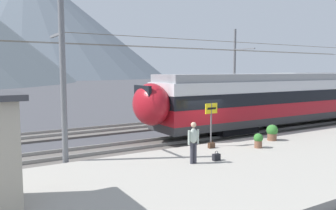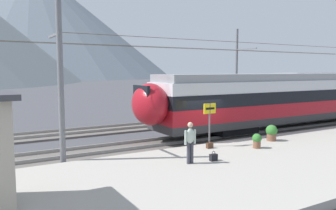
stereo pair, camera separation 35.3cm
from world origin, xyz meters
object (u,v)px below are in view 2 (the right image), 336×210
object	(u,v)px
catenary_mast_far_side	(238,70)
potted_plant_by_shelter	(257,140)
catenary_mast_west	(60,77)
train_near_platform	(309,96)
platform_sign	(210,115)
passenger_walking	(190,140)
potted_plant_platform_edge	(272,132)
handbag_near_sign	(210,145)
handbag_beside_passenger	(213,157)

from	to	relation	value
catenary_mast_far_side	potted_plant_by_shelter	xyz separation A→B (m)	(-9.46, -12.04, -3.38)
catenary_mast_west	potted_plant_by_shelter	distance (m)	9.51
train_near_platform	catenary_mast_west	distance (m)	18.06
platform_sign	passenger_walking	size ratio (longest dim) A/B	1.26
catenary_mast_far_side	potted_plant_platform_edge	xyz separation A→B (m)	(-7.52, -11.17, -3.31)
catenary_mast_far_side	potted_plant_by_shelter	distance (m)	15.68
potted_plant_by_shelter	train_near_platform	bearing A→B (deg)	24.40
potted_plant_platform_edge	passenger_walking	bearing A→B (deg)	-166.42
passenger_walking	train_near_platform	bearing A→B (deg)	19.62
potted_plant_by_shelter	handbag_near_sign	bearing A→B (deg)	150.21
train_near_platform	potted_plant_by_shelter	distance (m)	10.31
platform_sign	handbag_beside_passenger	size ratio (longest dim) A/B	5.21
handbag_beside_passenger	handbag_near_sign	distance (m)	2.28
platform_sign	handbag_near_sign	world-z (taller)	platform_sign
train_near_platform	potted_plant_platform_edge	distance (m)	8.20
train_near_platform	passenger_walking	bearing A→B (deg)	-160.38
passenger_walking	handbag_near_sign	distance (m)	3.04
train_near_platform	passenger_walking	size ratio (longest dim) A/B	16.19
platform_sign	potted_plant_platform_edge	xyz separation A→B (m)	(3.69, -0.60, -1.10)
catenary_mast_west	platform_sign	size ratio (longest dim) A/B	19.46
passenger_walking	potted_plant_platform_edge	distance (m)	6.45
potted_plant_by_shelter	catenary_mast_west	bearing A→B (deg)	163.37
train_near_platform	catenary_mast_far_side	distance (m)	8.05
passenger_walking	handbag_beside_passenger	distance (m)	1.35
potted_plant_platform_edge	handbag_beside_passenger	bearing A→B (deg)	-162.31
catenary_mast_far_side	passenger_walking	world-z (taller)	catenary_mast_far_side
train_near_platform	handbag_near_sign	distance (m)	11.81
catenary_mast_west	handbag_beside_passenger	bearing A→B (deg)	-31.84
catenary_mast_far_side	potted_plant_platform_edge	size ratio (longest dim) A/B	48.68
passenger_walking	potted_plant_by_shelter	xyz separation A→B (m)	(4.31, 0.63, -0.54)
train_near_platform	passenger_walking	distance (m)	14.47
train_near_platform	handbag_near_sign	bearing A→B (deg)	-164.71
catenary_mast_far_side	potted_plant_by_shelter	bearing A→B (deg)	-128.14
train_near_platform	catenary_mast_far_side	size ratio (longest dim) A/B	0.66
catenary_mast_far_side	handbag_near_sign	world-z (taller)	catenary_mast_far_side
catenary_mast_west	potted_plant_by_shelter	xyz separation A→B (m)	(8.63, -2.58, -3.05)
catenary_mast_west	handbag_beside_passenger	world-z (taller)	catenary_mast_west
train_near_platform	catenary_mast_far_side	bearing A→B (deg)	88.78
catenary_mast_far_side	platform_sign	bearing A→B (deg)	-136.67
handbag_beside_passenger	potted_plant_by_shelter	world-z (taller)	potted_plant_by_shelter
handbag_beside_passenger	handbag_near_sign	world-z (taller)	handbag_beside_passenger
train_near_platform	potted_plant_by_shelter	bearing A→B (deg)	-155.60
platform_sign	handbag_near_sign	size ratio (longest dim) A/B	5.50
train_near_platform	platform_sign	bearing A→B (deg)	-166.06
passenger_walking	handbag_beside_passenger	bearing A→B (deg)	-7.36
passenger_walking	handbag_near_sign	size ratio (longest dim) A/B	4.36
catenary_mast_far_side	passenger_walking	bearing A→B (deg)	-137.36
potted_plant_by_shelter	passenger_walking	bearing A→B (deg)	-171.64
catenary_mast_west	potted_plant_platform_edge	size ratio (longest dim) A/B	48.68
catenary_mast_west	catenary_mast_far_side	xyz separation A→B (m)	(18.08, 9.47, 0.33)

